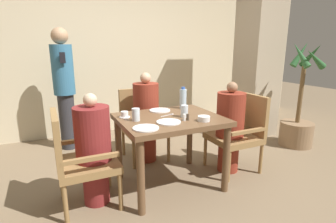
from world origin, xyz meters
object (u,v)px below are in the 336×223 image
diner_in_left_chair (94,149)px  chair_right_side (239,130)px  chair_far_side (143,122)px  chair_left_side (78,157)px  plate_main_right (169,122)px  glass_tall_near (136,115)px  glass_tall_mid (184,111)px  potted_palm (298,121)px  plate_main_left (146,128)px  plate_dessert_center (160,110)px  water_bottle (183,98)px  bowl_small (204,119)px  teacup_with_saucer (125,115)px  diner_in_right_chair (230,127)px  standing_host (64,86)px  diner_in_far_chair (146,117)px

diner_in_left_chair → chair_right_side: diner_in_left_chair is taller
chair_far_side → chair_left_side: bearing=-137.8°
plate_main_right → glass_tall_near: glass_tall_near is taller
chair_right_side → glass_tall_mid: (-0.78, -0.06, 0.33)m
potted_palm → plate_main_left: 2.65m
chair_far_side → chair_right_side: 1.24m
chair_left_side → plate_dessert_center: (0.93, 0.29, 0.27)m
glass_tall_near → plate_main_left: bearing=-90.7°
potted_palm → plate_main_right: (-2.31, -0.41, 0.38)m
plate_main_left → plate_main_right: same height
plate_dessert_center → water_bottle: water_bottle is taller
chair_right_side → bowl_small: size_ratio=7.65×
teacup_with_saucer → diner_in_right_chair: bearing=-9.0°
chair_left_side → chair_far_side: size_ratio=1.00×
chair_left_side → plate_dessert_center: bearing=17.2°
standing_host → plate_dessert_center: standing_host is taller
plate_main_left → plate_main_right: size_ratio=1.00×
teacup_with_saucer → glass_tall_mid: glass_tall_mid is taller
chair_right_side → teacup_with_saucer: bearing=172.0°
standing_host → bowl_small: size_ratio=14.34×
plate_main_left → water_bottle: (0.66, 0.55, 0.11)m
teacup_with_saucer → water_bottle: water_bottle is taller
standing_host → diner_in_far_chair: bearing=-45.4°
chair_left_side → glass_tall_mid: (1.05, -0.06, 0.33)m
plate_dessert_center → bowl_small: 0.60m
glass_tall_near → diner_in_left_chair: bearing=-177.1°
standing_host → plate_dessert_center: bearing=-55.3°
bowl_small → glass_tall_mid: size_ratio=0.96×
plate_main_right → teacup_with_saucer: teacup_with_saucer is taller
chair_left_side → plate_main_right: (0.82, -0.17, 0.27)m
chair_left_side → potted_palm: size_ratio=0.59×
chair_far_side → bowl_small: chair_far_side is taller
diner_in_left_chair → teacup_with_saucer: (0.35, 0.19, 0.24)m
chair_left_side → plate_main_left: (0.56, -0.26, 0.27)m
plate_main_right → glass_tall_near: bearing=143.6°
chair_right_side → glass_tall_mid: 0.85m
diner_in_far_chair → bowl_small: size_ratio=9.64×
diner_in_left_chair → chair_far_side: 1.14m
plate_dessert_center → plate_main_right: bearing=-103.3°
chair_left_side → diner_in_left_chair: (0.14, 0.00, 0.06)m
chair_right_side → potted_palm: size_ratio=0.59×
teacup_with_saucer → water_bottle: 0.74m
diner_in_left_chair → chair_right_side: size_ratio=1.17×
chair_left_side → teacup_with_saucer: bearing=20.7°
diner_in_far_chair → chair_far_side: bearing=90.0°
chair_right_side → water_bottle: bearing=154.5°
diner_in_left_chair → glass_tall_mid: (0.91, -0.06, 0.27)m
chair_left_side → plate_main_left: 0.67m
standing_host → teacup_with_saucer: (0.46, -1.39, -0.13)m
plate_dessert_center → diner_in_left_chair: bearing=-159.9°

